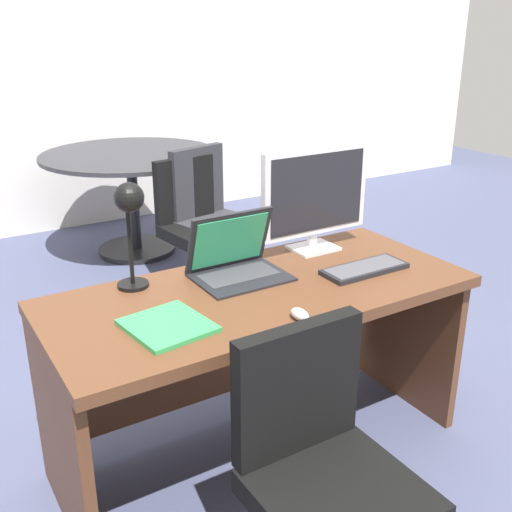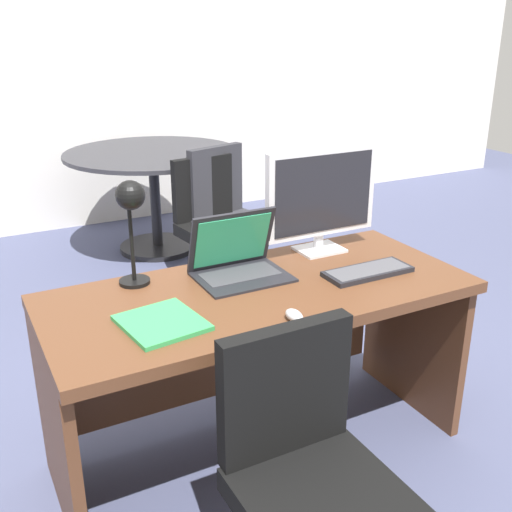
# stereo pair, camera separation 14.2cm
# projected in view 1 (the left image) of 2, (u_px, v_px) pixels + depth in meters

# --- Properties ---
(ground) EXTENTS (12.00, 12.00, 0.00)m
(ground) POSITION_uv_depth(u_px,v_px,m) (133.00, 315.00, 3.79)
(ground) COLOR #474C6B
(back_wall) EXTENTS (10.00, 0.10, 2.80)m
(back_wall) POSITION_uv_depth(u_px,v_px,m) (30.00, 62.00, 4.87)
(back_wall) COLOR silver
(back_wall) RESTS_ON ground
(desk) EXTENTS (1.64, 0.72, 0.75)m
(desk) POSITION_uv_depth(u_px,v_px,m) (255.00, 331.00, 2.44)
(desk) COLOR #56331E
(desk) RESTS_ON ground
(monitor) EXTENTS (0.53, 0.16, 0.46)m
(monitor) POSITION_uv_depth(u_px,v_px,m) (315.00, 195.00, 2.64)
(monitor) COLOR silver
(monitor) RESTS_ON desk
(laptop) EXTENTS (0.36, 0.28, 0.26)m
(laptop) POSITION_uv_depth(u_px,v_px,m) (234.00, 256.00, 2.43)
(laptop) COLOR black
(laptop) RESTS_ON desk
(keyboard) EXTENTS (0.37, 0.14, 0.02)m
(keyboard) POSITION_uv_depth(u_px,v_px,m) (365.00, 269.00, 2.48)
(keyboard) COLOR black
(keyboard) RESTS_ON desk
(mouse) EXTENTS (0.05, 0.09, 0.04)m
(mouse) POSITION_uv_depth(u_px,v_px,m) (300.00, 314.00, 2.08)
(mouse) COLOR #B7BABF
(mouse) RESTS_ON desk
(desk_lamp) EXTENTS (0.12, 0.14, 0.42)m
(desk_lamp) POSITION_uv_depth(u_px,v_px,m) (130.00, 212.00, 2.22)
(desk_lamp) COLOR black
(desk_lamp) RESTS_ON desk
(book) EXTENTS (0.28, 0.30, 0.02)m
(book) POSITION_uv_depth(u_px,v_px,m) (168.00, 326.00, 2.02)
(book) COLOR green
(book) RESTS_ON desk
(office_chair) EXTENTS (0.56, 0.56, 0.87)m
(office_chair) POSITION_uv_depth(u_px,v_px,m) (326.00, 499.00, 1.85)
(office_chair) COLOR black
(office_chair) RESTS_ON ground
(meeting_table) EXTENTS (1.33, 1.33, 0.79)m
(meeting_table) POSITION_uv_depth(u_px,v_px,m) (132.00, 178.00, 4.62)
(meeting_table) COLOR black
(meeting_table) RESTS_ON ground
(meeting_chair_near) EXTENTS (0.57, 0.58, 0.92)m
(meeting_chair_near) POSITION_uv_depth(u_px,v_px,m) (214.00, 231.00, 4.14)
(meeting_chair_near) COLOR black
(meeting_chair_near) RESTS_ON ground
(meeting_chair_far) EXTENTS (0.56, 0.56, 0.87)m
(meeting_chair_far) POSITION_uv_depth(u_px,v_px,m) (199.00, 238.00, 4.06)
(meeting_chair_far) COLOR black
(meeting_chair_far) RESTS_ON ground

